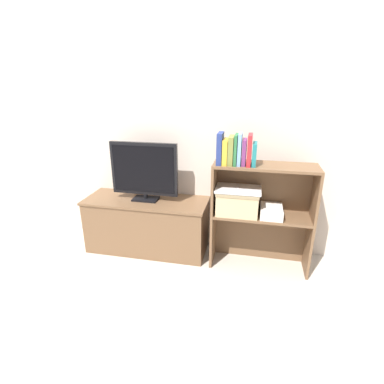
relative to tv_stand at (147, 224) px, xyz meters
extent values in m
plane|color=#BCB2A3|center=(0.43, -0.20, -0.24)|extent=(16.00, 16.00, 0.00)
cube|color=beige|center=(0.43, 0.23, 0.96)|extent=(10.00, 0.05, 2.40)
cube|color=brown|center=(0.00, 0.00, -0.01)|extent=(1.07, 0.39, 0.47)
cube|color=brown|center=(0.00, 0.00, 0.23)|extent=(1.09, 0.41, 0.02)
cube|color=black|center=(0.00, 0.00, 0.25)|extent=(0.22, 0.14, 0.01)
cylinder|color=black|center=(0.00, 0.00, 0.28)|extent=(0.04, 0.04, 0.04)
cube|color=black|center=(0.00, 0.00, 0.52)|extent=(0.58, 0.03, 0.45)
cube|color=black|center=(0.00, -0.02, 0.52)|extent=(0.54, 0.00, 0.40)
cube|color=brown|center=(0.61, -0.06, -0.01)|extent=(0.02, 0.28, 0.47)
cube|color=brown|center=(1.38, -0.06, -0.01)|extent=(0.02, 0.28, 0.47)
cube|color=brown|center=(1.00, 0.07, -0.01)|extent=(0.75, 0.02, 0.47)
cube|color=brown|center=(1.00, -0.06, 0.21)|extent=(0.75, 0.28, 0.02)
cube|color=brown|center=(0.61, -0.06, 0.43)|extent=(0.02, 0.28, 0.41)
cube|color=brown|center=(1.38, -0.06, 0.43)|extent=(0.02, 0.28, 0.41)
cube|color=brown|center=(1.00, 0.07, 0.43)|extent=(0.75, 0.02, 0.41)
cube|color=brown|center=(1.00, -0.06, 0.62)|extent=(0.75, 0.28, 0.02)
cube|color=navy|center=(0.65, -0.09, 0.75)|extent=(0.04, 0.16, 0.23)
cube|color=gold|center=(0.69, -0.09, 0.73)|extent=(0.04, 0.15, 0.19)
cube|color=olive|center=(0.73, -0.09, 0.74)|extent=(0.04, 0.15, 0.21)
cube|color=#286638|center=(0.77, -0.09, 0.74)|extent=(0.02, 0.15, 0.23)
cube|color=#709ECC|center=(0.80, -0.09, 0.75)|extent=(0.03, 0.14, 0.23)
cube|color=#6B2D66|center=(0.83, -0.09, 0.73)|extent=(0.03, 0.12, 0.19)
cube|color=#B22328|center=(0.87, -0.09, 0.75)|extent=(0.03, 0.15, 0.23)
cube|color=#1E7075|center=(0.91, -0.09, 0.72)|extent=(0.03, 0.14, 0.17)
cube|color=tan|center=(0.80, -0.07, 0.32)|extent=(0.32, 0.24, 0.19)
cube|color=#917E5B|center=(0.80, -0.07, 0.41)|extent=(0.33, 0.24, 0.02)
cube|color=white|center=(0.80, -0.07, 0.43)|extent=(0.35, 0.23, 0.02)
cylinder|color=#99999E|center=(0.80, -0.07, 0.44)|extent=(0.02, 0.02, 0.00)
cube|color=silver|center=(1.07, -0.07, 0.26)|extent=(0.17, 0.24, 0.07)
camera|label=1|loc=(0.91, -2.31, 1.22)|focal=28.00mm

